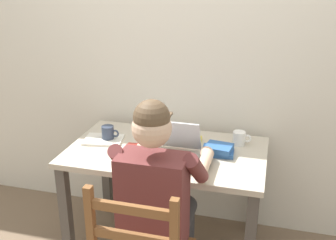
% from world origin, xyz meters
% --- Properties ---
extents(back_wall, '(6.00, 0.04, 2.60)m').
position_xyz_m(back_wall, '(0.00, 0.44, 1.30)').
color(back_wall, silver).
rests_on(back_wall, ground).
extents(desk, '(1.23, 0.73, 0.74)m').
position_xyz_m(desk, '(0.00, 0.00, 0.63)').
color(desk, '#BCB29E').
rests_on(desk, ground).
extents(seated_person, '(0.50, 0.60, 1.24)m').
position_xyz_m(seated_person, '(0.08, -0.44, 0.69)').
color(seated_person, brown).
rests_on(seated_person, ground).
extents(laptop, '(0.33, 0.33, 0.22)m').
position_xyz_m(laptop, '(0.05, -0.12, 0.79)').
color(laptop, '#ADAFB2').
rests_on(laptop, desk).
extents(computer_mouse, '(0.06, 0.10, 0.03)m').
position_xyz_m(computer_mouse, '(0.28, -0.17, 0.75)').
color(computer_mouse, black).
rests_on(computer_mouse, desk).
extents(coffee_mug_white, '(0.12, 0.08, 0.09)m').
position_xyz_m(coffee_mug_white, '(0.43, 0.20, 0.78)').
color(coffee_mug_white, white).
rests_on(coffee_mug_white, desk).
extents(coffee_mug_dark, '(0.12, 0.08, 0.10)m').
position_xyz_m(coffee_mug_dark, '(-0.41, 0.04, 0.79)').
color(coffee_mug_dark, '#2D384C').
rests_on(coffee_mug_dark, desk).
extents(book_stack_main, '(0.20, 0.17, 0.06)m').
position_xyz_m(book_stack_main, '(0.32, 0.02, 0.77)').
color(book_stack_main, '#2D5B9E').
rests_on(book_stack_main, desk).
extents(book_stack_side, '(0.19, 0.15, 0.05)m').
position_xyz_m(book_stack_side, '(0.09, 0.16, 0.76)').
color(book_stack_side, gold).
rests_on(book_stack_side, desk).
extents(paper_pile_near_laptop, '(0.27, 0.24, 0.01)m').
position_xyz_m(paper_pile_near_laptop, '(-0.10, 0.18, 0.74)').
color(paper_pile_near_laptop, white).
rests_on(paper_pile_near_laptop, desk).
extents(paper_pile_back_corner, '(0.26, 0.20, 0.01)m').
position_xyz_m(paper_pile_back_corner, '(-0.09, -0.10, 0.74)').
color(paper_pile_back_corner, white).
rests_on(paper_pile_back_corner, desk).
extents(paper_pile_side, '(0.27, 0.22, 0.02)m').
position_xyz_m(paper_pile_side, '(-0.44, 0.02, 0.75)').
color(paper_pile_side, silver).
rests_on(paper_pile_side, desk).
extents(landscape_photo_print, '(0.14, 0.10, 0.00)m').
position_xyz_m(landscape_photo_print, '(-0.20, 0.00, 0.74)').
color(landscape_photo_print, '#C63D33').
rests_on(landscape_photo_print, desk).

